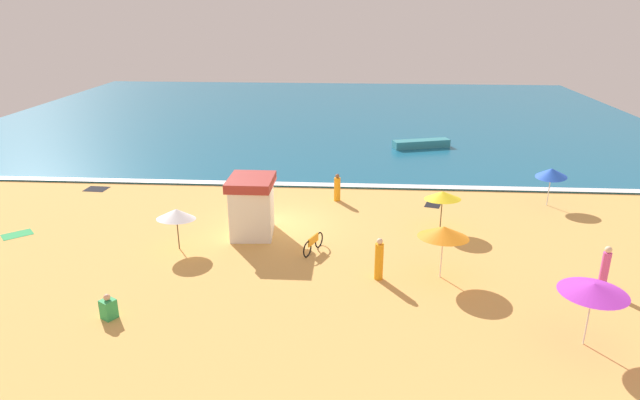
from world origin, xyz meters
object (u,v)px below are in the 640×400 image
(small_boat_0, at_px, (421,144))
(beach_umbrella_1, at_px, (444,232))
(beachgoer_4, at_px, (605,269))
(beach_umbrella_3, at_px, (443,195))
(beach_umbrella_0, at_px, (176,214))
(beachgoer_6, at_px, (337,188))
(beach_umbrella_4, at_px, (594,288))
(beach_umbrella_2, at_px, (551,173))
(beachgoer_5, at_px, (379,260))
(beachgoer_0, at_px, (108,308))
(lifeguard_cabana, at_px, (252,206))
(parked_bicycle, at_px, (313,243))

(small_boat_0, bearing_deg, beach_umbrella_1, -93.97)
(beachgoer_4, bearing_deg, small_boat_0, 101.98)
(beachgoer_4, bearing_deg, beach_umbrella_3, 132.57)
(beach_umbrella_0, bearing_deg, beachgoer_6, 45.10)
(beach_umbrella_3, height_order, beach_umbrella_4, beach_umbrella_4)
(beach_umbrella_2, distance_m, beachgoer_5, 12.98)
(beach_umbrella_0, height_order, beach_umbrella_3, beach_umbrella_3)
(beach_umbrella_2, distance_m, beachgoer_6, 11.33)
(beachgoer_6, bearing_deg, beach_umbrella_4, -57.25)
(beach_umbrella_1, bearing_deg, beachgoer_0, -162.11)
(beach_umbrella_4, relative_size, beachgoer_4, 1.58)
(lifeguard_cabana, bearing_deg, beachgoer_5, -35.42)
(beachgoer_0, bearing_deg, beachgoer_5, 20.43)
(lifeguard_cabana, relative_size, beachgoer_0, 3.01)
(beach_umbrella_2, relative_size, parked_bicycle, 1.35)
(parked_bicycle, distance_m, small_boat_0, 19.58)
(lifeguard_cabana, xyz_separation_m, beachgoer_5, (5.73, -4.08, -0.60))
(beach_umbrella_3, height_order, beachgoer_5, beach_umbrella_3)
(beach_umbrella_4, xyz_separation_m, small_boat_0, (-2.51, 24.75, -1.62))
(beachgoer_6, bearing_deg, beach_umbrella_1, -63.02)
(beach_umbrella_4, bearing_deg, beach_umbrella_1, 132.40)
(beachgoer_5, relative_size, beachgoer_6, 1.14)
(beach_umbrella_0, height_order, beachgoer_6, beach_umbrella_0)
(beach_umbrella_1, height_order, beachgoer_5, beach_umbrella_1)
(beach_umbrella_2, bearing_deg, lifeguard_cabana, -161.94)
(beach_umbrella_4, relative_size, small_boat_0, 0.67)
(lifeguard_cabana, bearing_deg, beachgoer_6, 52.45)
(beach_umbrella_0, xyz_separation_m, beachgoer_0, (-0.66, -5.71, -1.26))
(beach_umbrella_4, bearing_deg, small_boat_0, 95.78)
(lifeguard_cabana, xyz_separation_m, beach_umbrella_3, (8.87, 1.22, 0.29))
(beach_umbrella_1, height_order, beachgoer_4, beach_umbrella_1)
(parked_bicycle, bearing_deg, beachgoer_6, 83.18)
(beachgoer_0, distance_m, beachgoer_6, 14.49)
(beach_umbrella_4, relative_size, beachgoer_5, 1.67)
(beach_umbrella_0, bearing_deg, beach_umbrella_2, 20.56)
(beachgoer_4, height_order, beachgoer_6, beachgoer_4)
(beach_umbrella_2, xyz_separation_m, beachgoer_5, (-9.32, -8.98, -1.01))
(beach_umbrella_4, relative_size, parked_bicycle, 1.70)
(beach_umbrella_2, xyz_separation_m, small_boat_0, (-5.45, 11.79, -1.44))
(parked_bicycle, xyz_separation_m, small_boat_0, (6.62, 18.43, 0.00))
(beachgoer_5, height_order, small_boat_0, beachgoer_5)
(beach_umbrella_4, height_order, beachgoer_5, beach_umbrella_4)
(beach_umbrella_3, distance_m, beachgoer_5, 6.22)
(beach_umbrella_0, bearing_deg, beach_umbrella_4, -22.38)
(beach_umbrella_3, distance_m, parked_bicycle, 6.72)
(beachgoer_6, bearing_deg, beachgoer_0, -120.66)
(beach_umbrella_2, bearing_deg, beach_umbrella_1, -128.44)
(beach_umbrella_0, distance_m, beach_umbrella_4, 16.29)
(beachgoer_5, bearing_deg, small_boat_0, 79.46)
(parked_bicycle, bearing_deg, beach_umbrella_4, -34.68)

